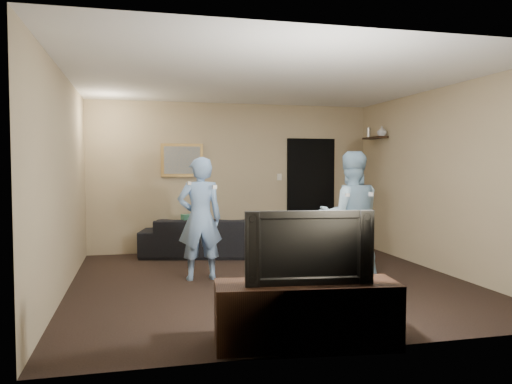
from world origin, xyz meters
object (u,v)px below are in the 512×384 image
object	(u,v)px
wii_player_left	(200,219)
wii_player_right	(350,217)
tv_console	(307,314)
sofa	(208,237)
television	(307,246)

from	to	relation	value
wii_player_left	wii_player_right	xyz separation A→B (m)	(1.87, -0.58, 0.04)
wii_player_right	tv_console	bearing A→B (deg)	-122.77
sofa	tv_console	world-z (taller)	sofa
television	wii_player_left	distance (m)	2.66
tv_console	wii_player_left	xyz separation A→B (m)	(-0.57, 2.60, 0.56)
television	wii_player_right	distance (m)	2.40
television	wii_player_right	world-z (taller)	wii_player_right
television	wii_player_right	bearing A→B (deg)	64.00
tv_console	television	size ratio (longest dim) A/B	1.44
tv_console	wii_player_right	distance (m)	2.47
sofa	television	size ratio (longest dim) A/B	2.05
sofa	television	world-z (taller)	television
tv_console	television	bearing A→B (deg)	0.00
tv_console	wii_player_left	bearing A→B (deg)	109.26
sofa	wii_player_left	xyz separation A→B (m)	(-0.34, -1.70, 0.49)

